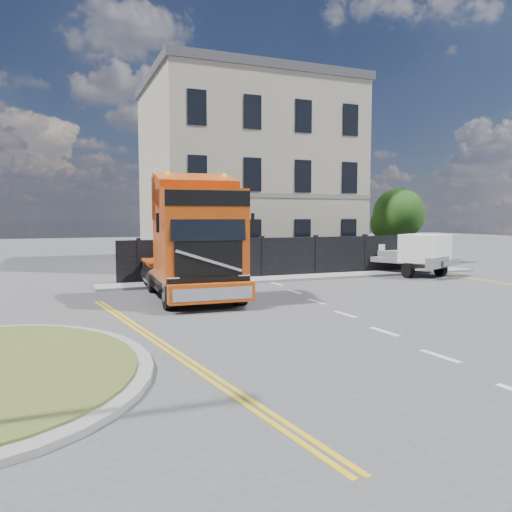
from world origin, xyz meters
name	(u,v)px	position (x,y,z in m)	size (l,w,h in m)	color
ground	(253,319)	(0.00, 0.00, 0.00)	(120.00, 120.00, 0.00)	#424244
hoarding_fence	(308,257)	(6.55, 9.00, 1.00)	(18.80, 0.25, 2.00)	black
georgian_building	(246,174)	(6.00, 16.50, 5.77)	(12.30, 10.30, 12.80)	#BBAE95
tree	(396,216)	(14.38, 12.10, 3.05)	(3.20, 3.20, 4.80)	#382619
pavement_far	(306,277)	(6.00, 8.10, 0.06)	(20.00, 1.60, 0.12)	gray
truck	(195,245)	(-0.72, 4.03, 2.02)	(3.13, 7.63, 4.50)	black
flatbed_pickup	(417,253)	(11.81, 7.00, 1.16)	(4.05, 5.71, 2.16)	slate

